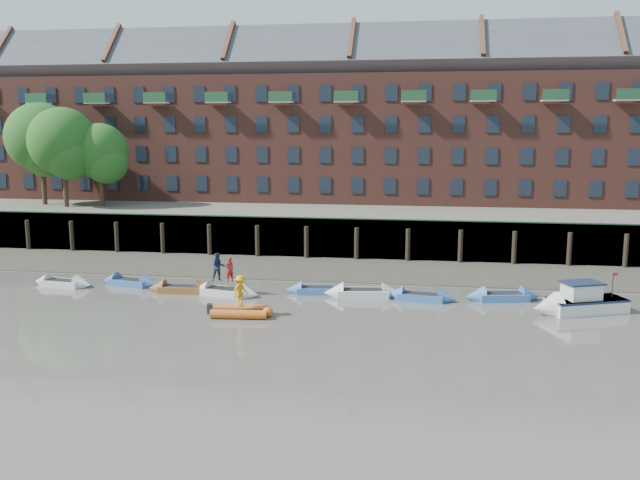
% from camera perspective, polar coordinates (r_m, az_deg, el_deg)
% --- Properties ---
extents(ground, '(220.00, 220.00, 0.00)m').
position_cam_1_polar(ground, '(32.88, -4.40, -8.93)').
color(ground, '#5F5952').
rests_on(ground, ground).
extents(foreshore, '(110.00, 8.00, 0.50)m').
position_cam_1_polar(foreshore, '(49.96, 0.35, -2.48)').
color(foreshore, '#3D382F').
rests_on(foreshore, ground).
extents(mud_band, '(110.00, 1.60, 0.10)m').
position_cam_1_polar(mud_band, '(46.68, -0.27, -3.33)').
color(mud_band, '#4C4336').
rests_on(mud_band, ground).
extents(river_wall, '(110.00, 1.23, 3.30)m').
position_cam_1_polar(river_wall, '(53.93, 1.05, 0.14)').
color(river_wall, '#2D2A26').
rests_on(river_wall, ground).
extents(bank_terrace, '(110.00, 28.00, 3.20)m').
position_cam_1_polar(bank_terrace, '(67.30, 2.65, 2.01)').
color(bank_terrace, '#5E594D').
rests_on(bank_terrace, ground).
extents(apartment_terrace, '(80.60, 15.56, 20.98)m').
position_cam_1_polar(apartment_terrace, '(67.76, 2.82, 11.57)').
color(apartment_terrace, brown).
rests_on(apartment_terrace, bank_terrace).
extents(tree_cluster, '(11.76, 7.74, 9.40)m').
position_cam_1_polar(tree_cluster, '(66.42, -20.96, 7.71)').
color(tree_cluster, '#3A281C').
rests_on(tree_cluster, bank_terrace).
extents(rowboat_0, '(4.35, 1.71, 1.23)m').
position_cam_1_polar(rowboat_0, '(47.74, -20.87, -3.41)').
color(rowboat_0, silver).
rests_on(rowboat_0, ground).
extents(rowboat_1, '(4.40, 2.04, 1.23)m').
position_cam_1_polar(rowboat_1, '(46.60, -15.69, -3.44)').
color(rowboat_1, '#3A65A8').
rests_on(rowboat_1, ground).
extents(rowboat_2, '(4.28, 1.47, 1.22)m').
position_cam_1_polar(rowboat_2, '(43.99, -11.64, -4.05)').
color(rowboat_2, brown).
rests_on(rowboat_2, ground).
extents(rowboat_3, '(4.64, 2.13, 1.30)m').
position_cam_1_polar(rowboat_3, '(42.66, -8.00, -4.35)').
color(rowboat_3, silver).
rests_on(rowboat_3, ground).
extents(rowboat_4, '(4.23, 1.73, 1.19)m').
position_cam_1_polar(rowboat_4, '(42.79, -0.17, -4.24)').
color(rowboat_4, '#3A65A8').
rests_on(rowboat_4, ground).
extents(rowboat_5, '(4.97, 2.03, 1.40)m').
position_cam_1_polar(rowboat_5, '(41.97, 3.61, -4.48)').
color(rowboat_5, silver).
rests_on(rowboat_5, ground).
extents(rowboat_6, '(4.38, 1.78, 1.24)m').
position_cam_1_polar(rowboat_6, '(41.55, 8.47, -4.75)').
color(rowboat_6, '#3A65A8').
rests_on(rowboat_6, ground).
extents(rowboat_7, '(4.76, 2.22, 1.33)m').
position_cam_1_polar(rowboat_7, '(42.57, 15.14, -4.61)').
color(rowboat_7, '#3A65A8').
rests_on(rowboat_7, ground).
extents(rib_tender, '(3.44, 1.85, 0.59)m').
position_cam_1_polar(rib_tender, '(37.97, -6.52, -6.02)').
color(rib_tender, '#D05C1E').
rests_on(rib_tender, ground).
extents(motor_launch, '(5.78, 3.70, 2.27)m').
position_cam_1_polar(motor_launch, '(40.79, 20.47, -5.01)').
color(motor_launch, silver).
rests_on(motor_launch, ground).
extents(person_rower_a, '(0.67, 0.66, 1.55)m').
position_cam_1_polar(person_rower_a, '(42.31, -7.63, -2.48)').
color(person_rower_a, maroon).
rests_on(person_rower_a, rowboat_3).
extents(person_rower_b, '(1.07, 0.99, 1.77)m').
position_cam_1_polar(person_rower_b, '(42.65, -8.56, -2.26)').
color(person_rower_b, '#19233F').
rests_on(person_rower_b, rowboat_3).
extents(person_rib_crew, '(1.07, 1.31, 1.76)m').
position_cam_1_polar(person_rib_crew, '(37.74, -6.71, -4.28)').
color(person_rib_crew, orange).
rests_on(person_rib_crew, rib_tender).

